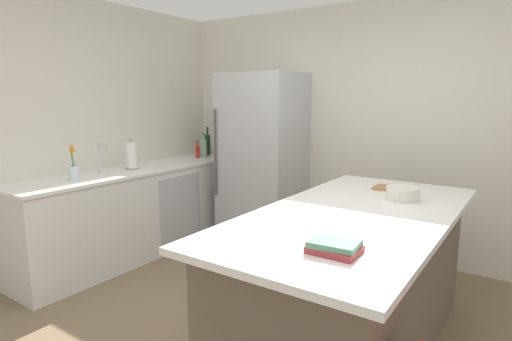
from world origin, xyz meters
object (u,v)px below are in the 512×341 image
(cookbook_stack, at_px, (334,247))
(flower_vase, at_px, (73,170))
(sink_faucet, at_px, (100,157))
(wine_bottle, at_px, (208,144))
(kitchen_island, at_px, (353,281))
(gin_bottle, at_px, (204,148))
(paper_towel_roll, at_px, (131,156))
(hot_sauce_bottle, at_px, (198,151))
(mixing_bowl, at_px, (403,194))
(whiskey_bottle, at_px, (204,147))
(refrigerator, at_px, (262,160))
(cutting_board, at_px, (395,189))

(cookbook_stack, bearing_deg, flower_vase, 172.36)
(sink_faucet, xyz_separation_m, wine_bottle, (-0.02, 1.59, -0.02))
(kitchen_island, xyz_separation_m, cookbook_stack, (0.18, -0.73, 0.49))
(gin_bottle, bearing_deg, wine_bottle, 117.88)
(paper_towel_roll, bearing_deg, flower_vase, -85.30)
(kitchen_island, bearing_deg, wine_bottle, 148.90)
(hot_sauce_bottle, bearing_deg, kitchen_island, -27.01)
(flower_vase, xyz_separation_m, wine_bottle, (-0.12, 1.94, 0.04))
(wine_bottle, relative_size, mixing_bowl, 1.56)
(kitchen_island, xyz_separation_m, mixing_bowl, (0.16, 0.47, 0.51))
(paper_towel_roll, relative_size, cookbook_stack, 1.32)
(cookbook_stack, bearing_deg, whiskey_bottle, 141.31)
(whiskey_bottle, height_order, hot_sauce_bottle, whiskey_bottle)
(kitchen_island, distance_m, cookbook_stack, 0.90)
(paper_towel_roll, xyz_separation_m, wine_bottle, (-0.06, 1.25, 0.00))
(refrigerator, relative_size, mixing_bowl, 8.46)
(flower_vase, relative_size, cutting_board, 0.95)
(refrigerator, xyz_separation_m, cutting_board, (1.67, -0.64, -0.01))
(refrigerator, xyz_separation_m, mixing_bowl, (1.81, -0.94, 0.03))
(hot_sauce_bottle, height_order, cutting_board, hot_sauce_bottle)
(refrigerator, bearing_deg, flower_vase, -114.70)
(sink_faucet, height_order, mixing_bowl, sink_faucet)
(refrigerator, xyz_separation_m, wine_bottle, (-0.94, 0.15, 0.10))
(refrigerator, xyz_separation_m, hot_sauce_bottle, (-0.86, -0.13, 0.05))
(whiskey_bottle, distance_m, cutting_board, 2.67)
(gin_bottle, distance_m, hot_sauce_bottle, 0.10)
(wine_bottle, bearing_deg, flower_vase, -86.45)
(flower_vase, bearing_deg, kitchen_island, 8.64)
(sink_faucet, relative_size, hot_sauce_bottle, 1.49)
(paper_towel_roll, relative_size, wine_bottle, 0.89)
(kitchen_island, height_order, paper_towel_roll, paper_towel_roll)
(sink_faucet, bearing_deg, mixing_bowl, 10.41)
(paper_towel_roll, bearing_deg, refrigerator, 51.48)
(whiskey_bottle, xyz_separation_m, cutting_board, (2.57, -0.69, -0.08))
(hot_sauce_bottle, distance_m, cutting_board, 2.58)
(wine_bottle, relative_size, hot_sauce_bottle, 1.75)
(mixing_bowl, distance_m, cutting_board, 0.33)
(paper_towel_roll, bearing_deg, gin_bottle, 87.93)
(refrigerator, xyz_separation_m, flower_vase, (-0.82, -1.79, 0.06))
(gin_bottle, height_order, cookbook_stack, gin_bottle)
(cookbook_stack, relative_size, cutting_board, 0.72)
(hot_sauce_bottle, height_order, cookbook_stack, hot_sauce_bottle)
(wine_bottle, height_order, cutting_board, wine_bottle)
(refrigerator, relative_size, paper_towel_roll, 6.11)
(cookbook_stack, distance_m, cutting_board, 1.51)
(refrigerator, bearing_deg, cookbook_stack, -49.50)
(flower_vase, relative_size, whiskey_bottle, 1.16)
(kitchen_island, bearing_deg, refrigerator, 139.46)
(kitchen_island, relative_size, cutting_board, 6.96)
(whiskey_bottle, bearing_deg, flower_vase, -87.35)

